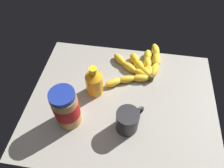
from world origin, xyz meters
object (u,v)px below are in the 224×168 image
coffee_mug (128,120)px  honey_bottle (94,82)px  banana_bunch (141,66)px  peanut_butter_jar (66,108)px

coffee_mug → honey_bottle: bearing=136.8°
banana_bunch → coffee_mug: (-3.00, -28.65, 2.94)cm
peanut_butter_jar → honey_bottle: bearing=64.9°
banana_bunch → honey_bottle: bearing=-139.4°
peanut_butter_jar → honey_bottle: peanut_butter_jar is taller
honey_bottle → coffee_mug: 19.96cm
peanut_butter_jar → banana_bunch: bearing=50.4°
banana_bunch → peanut_butter_jar: (-24.07, -29.05, 6.48)cm
peanut_butter_jar → coffee_mug: (21.07, 0.40, -3.54)cm
banana_bunch → coffee_mug: coffee_mug is taller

